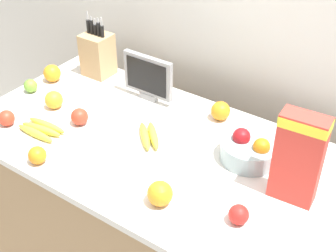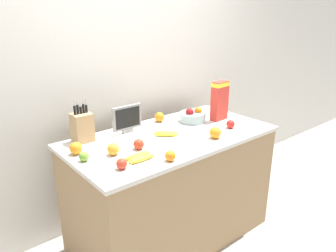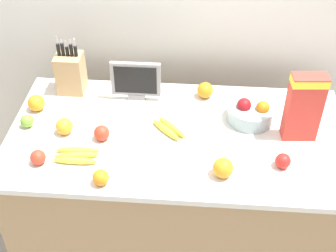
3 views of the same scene
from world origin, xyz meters
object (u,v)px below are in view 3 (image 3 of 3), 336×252
at_px(apple_rear, 283,161).
at_px(orange_front_left, 205,90).
at_px(banana_bunch_right, 76,155).
at_px(apple_near_bananas, 38,157).
at_px(apple_leftmost, 102,133).
at_px(orange_back_center, 101,177).
at_px(small_monitor, 136,80).
at_px(fruit_bowl, 251,112).
at_px(orange_mid_left, 64,126).
at_px(orange_near_bowl, 223,168).
at_px(apple_front, 27,121).
at_px(orange_mid_right, 36,103).
at_px(cereal_box, 304,105).
at_px(knife_block, 71,73).
at_px(banana_bunch_left, 169,128).

distance_m(apple_rear, orange_front_left, 0.61).
distance_m(banana_bunch_right, apple_near_bananas, 0.17).
bearing_deg(apple_rear, apple_near_bananas, -176.78).
xyz_separation_m(apple_leftmost, orange_back_center, (0.05, -0.28, -0.00)).
height_order(small_monitor, apple_leftmost, small_monitor).
distance_m(fruit_bowl, orange_front_left, 0.29).
bearing_deg(orange_front_left, orange_mid_left, -152.44).
bearing_deg(apple_rear, orange_near_bowl, -164.25).
bearing_deg(apple_front, orange_back_center, -39.01).
bearing_deg(orange_mid_right, fruit_bowl, 0.09).
xyz_separation_m(orange_mid_right, orange_back_center, (0.42, -0.48, -0.01)).
bearing_deg(orange_mid_right, small_monitor, 14.86).
relative_size(small_monitor, orange_near_bowl, 2.84).
xyz_separation_m(fruit_bowl, orange_mid_right, (-1.07, -0.00, -0.00)).
bearing_deg(cereal_box, banana_bunch_right, -171.39).
bearing_deg(apple_leftmost, fruit_bowl, 15.87).
relative_size(cereal_box, apple_near_bananas, 4.91).
bearing_deg(orange_back_center, orange_front_left, 57.00).
height_order(apple_near_bananas, orange_back_center, orange_back_center).
relative_size(knife_block, apple_leftmost, 4.32).
distance_m(apple_leftmost, orange_mid_left, 0.19).
bearing_deg(cereal_box, apple_near_bananas, -171.06).
xyz_separation_m(apple_front, apple_near_bananas, (0.13, -0.24, 0.00)).
relative_size(knife_block, apple_rear, 4.67).
bearing_deg(apple_leftmost, orange_mid_left, 170.74).
xyz_separation_m(cereal_box, orange_near_bowl, (-0.36, -0.29, -0.14)).
xyz_separation_m(apple_rear, orange_front_left, (-0.35, 0.50, 0.01)).
height_order(knife_block, cereal_box, cereal_box).
distance_m(knife_block, orange_back_center, 0.72).
height_order(apple_rear, orange_mid_right, orange_mid_right).
distance_m(banana_bunch_right, orange_near_bowl, 0.65).
height_order(apple_leftmost, orange_front_left, orange_front_left).
height_order(small_monitor, orange_near_bowl, small_monitor).
bearing_deg(knife_block, orange_back_center, -67.27).
bearing_deg(knife_block, banana_bunch_right, -75.00).
xyz_separation_m(banana_bunch_right, orange_near_bowl, (0.65, -0.06, 0.03)).
bearing_deg(apple_front, apple_leftmost, -9.48).
bearing_deg(orange_near_bowl, orange_mid_left, 163.16).
bearing_deg(small_monitor, cereal_box, -16.46).
height_order(apple_leftmost, apple_front, apple_leftmost).
bearing_deg(fruit_bowl, orange_back_center, -143.60).
relative_size(small_monitor, orange_mid_left, 3.11).
xyz_separation_m(orange_near_bowl, orange_front_left, (-0.09, 0.57, -0.00)).
height_order(fruit_bowl, banana_bunch_left, fruit_bowl).
relative_size(banana_bunch_left, orange_back_center, 2.60).
relative_size(apple_leftmost, orange_front_left, 0.88).
bearing_deg(orange_mid_left, cereal_box, 3.25).
distance_m(orange_back_center, orange_front_left, 0.78).
bearing_deg(apple_rear, orange_mid_left, 171.45).
distance_m(cereal_box, orange_front_left, 0.54).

